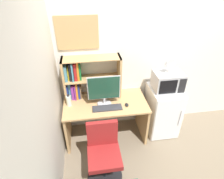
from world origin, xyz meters
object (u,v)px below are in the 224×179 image
Objects in this scene: hutch_bookshelf at (82,77)px; mini_fridge at (162,110)px; microwave at (168,81)px; desk_fan at (170,65)px; wall_corkboard at (77,33)px; water_bottle at (69,101)px; desk_chair at (104,156)px; computer_mouse at (127,105)px; monitor at (104,90)px; keyboard at (107,108)px.

hutch_bookshelf is 1.01× the size of mini_fridge.
desk_fan is at bearing -139.00° from microwave.
water_bottle is at bearing -123.37° from wall_corkboard.
desk_chair is at bearing -145.53° from microwave.
computer_mouse is 0.82m from desk_chair.
microwave is at bearing 89.77° from mini_fridge.
wall_corkboard reaches higher than computer_mouse.
wall_corkboard is at bearing 131.04° from monitor.
computer_mouse is at bearing -28.86° from hutch_bookshelf.
desk_chair is (-0.09, -0.69, -0.60)m from monitor.
microwave reaches higher than mini_fridge.
hutch_bookshelf reaches higher than computer_mouse.
monitor reaches higher than water_bottle.
computer_mouse is 0.14× the size of wall_corkboard.
keyboard is (0.33, -0.38, -0.34)m from hutch_bookshelf.
keyboard is at bearing -54.51° from wall_corkboard.
mini_fridge is (0.67, 0.15, -0.31)m from computer_mouse.
desk_fan is at bearing 3.00° from monitor.
monitor is 0.28m from keyboard.
computer_mouse is at bearing -16.29° from monitor.
desk_chair is (-0.42, -0.60, -0.36)m from computer_mouse.
water_bottle is (-0.56, 0.16, 0.08)m from keyboard.
microwave reaches higher than water_bottle.
wall_corkboard is at bearing 95.83° from hutch_bookshelf.
keyboard is at bearing -169.77° from desk_fan.
mini_fridge is 3.74× the size of desk_fan.
wall_corkboard reaches higher than keyboard.
desk_chair is at bearing -77.43° from hutch_bookshelf.
desk_fan reaches higher than keyboard.
wall_corkboard is (-0.01, 0.11, 0.65)m from hutch_bookshelf.
water_bottle is (-0.86, 0.13, 0.07)m from computer_mouse.
monitor is 1.09× the size of microwave.
hutch_bookshelf is at bearing 43.76° from water_bottle.
desk_fan is at bearing -8.78° from hutch_bookshelf.
hutch_bookshelf is 1.01× the size of desk_chair.
wall_corkboard is (-1.32, 0.31, 1.29)m from mini_fridge.
mini_fridge is at bearing -90.23° from microwave.
hutch_bookshelf is 1.47m from mini_fridge.
desk_fan reaches higher than computer_mouse.
keyboard is at bearing -169.52° from microwave.
microwave is at bearing 12.94° from computer_mouse.
mini_fridge is 1.94× the size of microwave.
keyboard is at bearing -16.01° from water_bottle.
monitor is 0.89m from wall_corkboard.
desk_chair reaches higher than mini_fridge.
keyboard is 1.16m from wall_corkboard.
monitor is (0.30, -0.25, -0.09)m from hutch_bookshelf.
microwave reaches higher than keyboard.
water_bottle is at bearing -179.27° from microwave.
wall_corkboard reaches higher than mini_fridge.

